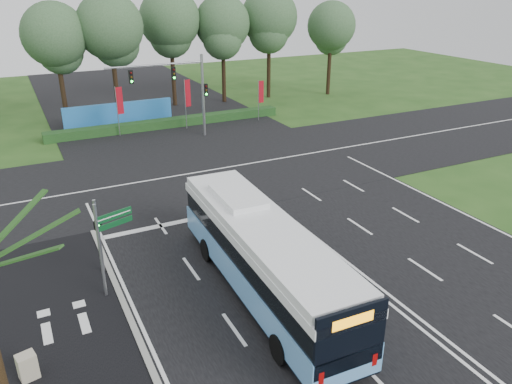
# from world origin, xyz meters

# --- Properties ---
(ground) EXTENTS (120.00, 120.00, 0.00)m
(ground) POSITION_xyz_m (0.00, 0.00, 0.00)
(ground) COLOR #244918
(ground) RESTS_ON ground
(road_main) EXTENTS (20.00, 120.00, 0.04)m
(road_main) POSITION_xyz_m (0.00, 0.00, 0.02)
(road_main) COLOR black
(road_main) RESTS_ON ground
(road_cross) EXTENTS (120.00, 14.00, 0.05)m
(road_cross) POSITION_xyz_m (0.00, 12.00, 0.03)
(road_cross) COLOR black
(road_cross) RESTS_ON ground
(bike_path) EXTENTS (5.00, 18.00, 0.06)m
(bike_path) POSITION_xyz_m (-12.50, -3.00, 0.03)
(bike_path) COLOR black
(bike_path) RESTS_ON ground
(kerb_strip) EXTENTS (0.25, 18.00, 0.12)m
(kerb_strip) POSITION_xyz_m (-10.10, -3.00, 0.06)
(kerb_strip) COLOR gray
(kerb_strip) RESTS_ON ground
(city_bus) EXTENTS (3.15, 13.06, 3.72)m
(city_bus) POSITION_xyz_m (-4.45, -3.26, 1.88)
(city_bus) COLOR #5E9DDB
(city_bus) RESTS_ON ground
(pedestrian_signal) EXTENTS (0.34, 0.43, 3.72)m
(pedestrian_signal) POSITION_xyz_m (-10.36, 1.56, 2.03)
(pedestrian_signal) COLOR gray
(pedestrian_signal) RESTS_ON ground
(street_sign) EXTENTS (1.63, 0.61, 4.38)m
(street_sign) POSITION_xyz_m (-10.29, -0.28, 2.73)
(street_sign) COLOR gray
(street_sign) RESTS_ON ground
(utility_cabinet) EXTENTS (0.71, 0.63, 1.02)m
(utility_cabinet) POSITION_xyz_m (-13.96, -4.21, 0.51)
(utility_cabinet) COLOR #B1A78E
(utility_cabinet) RESTS_ON ground
(banner_flag_left) EXTENTS (0.63, 0.20, 4.36)m
(banner_flag_left) POSITION_xyz_m (-4.53, 23.69, 2.85)
(banner_flag_left) COLOR gray
(banner_flag_left) RESTS_ON ground
(banner_flag_mid) EXTENTS (0.64, 0.27, 4.55)m
(banner_flag_mid) POSITION_xyz_m (1.52, 23.37, 2.96)
(banner_flag_mid) COLOR gray
(banner_flag_mid) RESTS_ON ground
(banner_flag_right) EXTENTS (0.58, 0.07, 3.92)m
(banner_flag_right) POSITION_xyz_m (8.76, 22.92, 2.58)
(banner_flag_right) COLOR gray
(banner_flag_right) RESTS_ON ground
(traffic_light_gantry) EXTENTS (8.41, 0.28, 7.00)m
(traffic_light_gantry) POSITION_xyz_m (0.21, 20.50, 4.66)
(traffic_light_gantry) COLOR gray
(traffic_light_gantry) RESTS_ON ground
(hedge) EXTENTS (22.00, 1.20, 0.80)m
(hedge) POSITION_xyz_m (0.00, 24.50, 0.40)
(hedge) COLOR #143817
(hedge) RESTS_ON ground
(blue_hoarding) EXTENTS (10.00, 0.30, 2.20)m
(blue_hoarding) POSITION_xyz_m (-4.00, 27.00, 1.10)
(blue_hoarding) COLOR blue
(blue_hoarding) RESTS_ON ground
(eucalyptus_row) EXTENTS (48.56, 9.58, 12.08)m
(eucalyptus_row) POSITION_xyz_m (0.26, 31.29, 8.44)
(eucalyptus_row) COLOR black
(eucalyptus_row) RESTS_ON ground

